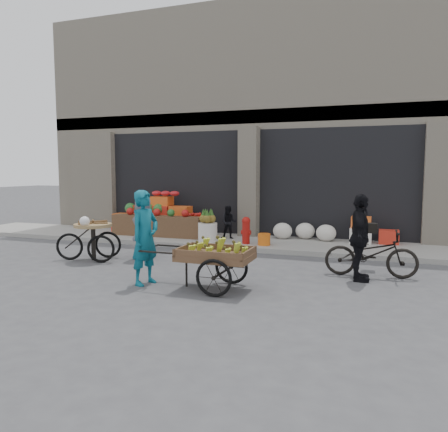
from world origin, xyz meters
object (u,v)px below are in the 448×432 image
(vendor_grey, at_px, (143,227))
(pineapple_bin, at_px, (208,232))
(vendor_woman, at_px, (145,237))
(bicycle, at_px, (371,253))
(orange_bucket, at_px, (264,239))
(tricycle_cart, at_px, (93,236))
(seated_person, at_px, (229,222))
(fire_hydrant, at_px, (246,229))
(cyclist, at_px, (360,238))
(banana_cart, at_px, (213,252))

(vendor_grey, bearing_deg, pineapple_bin, 152.67)
(vendor_woman, height_order, vendor_grey, vendor_woman)
(bicycle, bearing_deg, orange_bucket, 48.54)
(vendor_woman, bearing_deg, vendor_grey, 44.27)
(pineapple_bin, xyz_separation_m, vendor_woman, (0.44, -4.12, 0.48))
(vendor_woman, bearing_deg, tricycle_cart, 69.85)
(orange_bucket, distance_m, seated_person, 1.42)
(fire_hydrant, xyz_separation_m, tricycle_cart, (-2.83, -2.62, 0.06))
(seated_person, height_order, cyclist, cyclist)
(pineapple_bin, bearing_deg, vendor_woman, -83.86)
(vendor_woman, relative_size, cyclist, 1.05)
(pineapple_bin, height_order, seated_person, seated_person)
(fire_hydrant, height_order, bicycle, bicycle)
(fire_hydrant, relative_size, cyclist, 0.44)
(pineapple_bin, bearing_deg, banana_cart, -67.06)
(fire_hydrant, relative_size, tricycle_cart, 0.49)
(vendor_woman, bearing_deg, banana_cart, -72.60)
(vendor_woman, height_order, bicycle, vendor_woman)
(vendor_grey, xyz_separation_m, bicycle, (4.99, -0.07, -0.29))
(pineapple_bin, relative_size, banana_cart, 0.25)
(pineapple_bin, height_order, cyclist, cyclist)
(tricycle_cart, relative_size, bicycle, 0.85)
(pineapple_bin, bearing_deg, vendor_grey, -109.51)
(tricycle_cart, relative_size, vendor_grey, 0.99)
(orange_bucket, bearing_deg, fire_hydrant, 174.29)
(tricycle_cart, bearing_deg, vendor_grey, 10.79)
(tricycle_cart, height_order, cyclist, cyclist)
(pineapple_bin, relative_size, orange_bucket, 1.62)
(pineapple_bin, bearing_deg, bicycle, -27.26)
(bicycle, bearing_deg, banana_cart, 122.92)
(bicycle, relative_size, cyclist, 1.07)
(pineapple_bin, relative_size, bicycle, 0.30)
(orange_bucket, distance_m, vendor_woman, 4.22)
(banana_cart, relative_size, vendor_grey, 1.43)
(tricycle_cart, xyz_separation_m, bicycle, (5.97, 0.49, -0.11))
(seated_person, bearing_deg, pineapple_bin, -133.69)
(pineapple_bin, bearing_deg, orange_bucket, -3.58)
(seated_person, distance_m, banana_cart, 4.81)
(vendor_grey, bearing_deg, fire_hydrant, 130.37)
(fire_hydrant, xyz_separation_m, bicycle, (3.14, -2.13, -0.05))
(vendor_woman, relative_size, tricycle_cart, 1.16)
(banana_cart, bearing_deg, fire_hydrant, 98.86)
(fire_hydrant, height_order, seated_person, seated_person)
(cyclist, bearing_deg, bicycle, -29.73)
(tricycle_cart, bearing_deg, pineapple_bin, 38.38)
(orange_bucket, relative_size, bicycle, 0.19)
(fire_hydrant, bearing_deg, pineapple_bin, 177.40)
(fire_hydrant, relative_size, seated_person, 0.76)
(cyclist, bearing_deg, seated_person, 45.65)
(seated_person, bearing_deg, fire_hydrant, -52.88)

